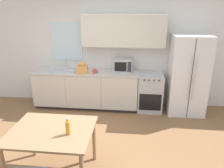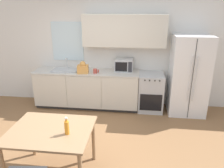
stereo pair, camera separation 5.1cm
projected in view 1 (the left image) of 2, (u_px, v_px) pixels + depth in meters
ground_plane at (85, 149)px, 3.85m from camera, size 12.00×12.00×0.00m
wall_back at (105, 47)px, 5.26m from camera, size 12.00×0.38×2.70m
kitchen_counter at (86, 89)px, 5.34m from camera, size 2.50×0.67×0.91m
oven_range at (150, 92)px, 5.20m from camera, size 0.57×0.65×0.89m
refrigerator at (188, 75)px, 4.93m from camera, size 0.81×0.75×1.80m
kitchen_sink at (65, 70)px, 5.24m from camera, size 0.62×0.42×0.27m
microwave at (123, 65)px, 5.16m from camera, size 0.43×0.35×0.30m
coffee_mug at (95, 71)px, 5.01m from camera, size 0.13×0.09×0.10m
grocery_bag_0 at (82, 68)px, 5.01m from camera, size 0.27×0.24×0.28m
dining_table at (52, 136)px, 3.04m from camera, size 1.14×0.93×0.77m
drink_bottle at (68, 128)px, 2.87m from camera, size 0.06×0.06×0.25m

